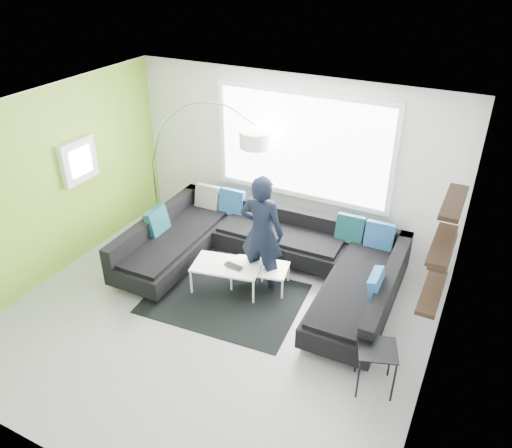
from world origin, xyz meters
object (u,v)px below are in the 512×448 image
(sectional_sofa, at_px, (261,261))
(laptop, at_px, (232,268))
(side_table, at_px, (375,367))
(arc_lamp, at_px, (152,162))
(coffee_table, at_px, (244,276))
(person, at_px, (262,233))

(sectional_sofa, bearing_deg, laptop, -123.90)
(side_table, relative_size, laptop, 1.85)
(arc_lamp, distance_m, laptop, 2.66)
(side_table, bearing_deg, sectional_sofa, 149.08)
(coffee_table, relative_size, side_table, 2.15)
(side_table, xyz_separation_m, person, (-2.04, 1.20, 0.59))
(sectional_sofa, distance_m, side_table, 2.40)
(coffee_table, distance_m, side_table, 2.44)
(sectional_sofa, xyz_separation_m, person, (0.02, -0.03, 0.51))
(side_table, bearing_deg, laptop, 160.46)
(person, height_order, laptop, person)
(arc_lamp, bearing_deg, coffee_table, -26.69)
(laptop, bearing_deg, coffee_table, 69.65)
(coffee_table, distance_m, person, 0.73)
(arc_lamp, height_order, person, arc_lamp)
(sectional_sofa, height_order, side_table, sectional_sofa)
(sectional_sofa, height_order, coffee_table, sectional_sofa)
(person, relative_size, laptop, 5.58)
(side_table, bearing_deg, coffee_table, 155.89)
(arc_lamp, xyz_separation_m, person, (2.53, -0.83, -0.29))
(sectional_sofa, bearing_deg, side_table, -32.18)
(side_table, bearing_deg, person, 149.40)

